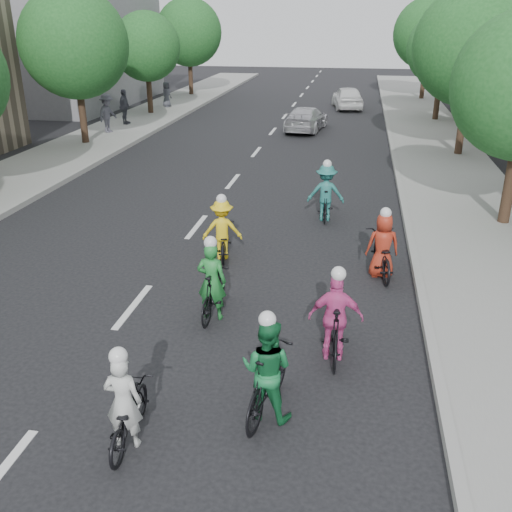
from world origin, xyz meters
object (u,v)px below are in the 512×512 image
(cyclist_3, at_px, (267,375))
(spectator_1, at_px, (124,107))
(spectator_0, at_px, (107,113))
(cyclist_1, at_px, (127,411))
(cyclist_5, at_px, (382,252))
(cyclist_6, at_px, (326,197))
(spectator_2, at_px, (167,94))
(follow_car_trail, at_px, (347,97))
(cyclist_2, at_px, (213,289))
(follow_car_lead, at_px, (306,119))
(cyclist_4, at_px, (223,234))
(cyclist_0, at_px, (336,324))

(cyclist_3, relative_size, spectator_1, 1.04)
(cyclist_3, distance_m, spectator_0, 23.47)
(cyclist_1, bearing_deg, cyclist_3, -155.92)
(cyclist_5, distance_m, spectator_1, 21.95)
(cyclist_6, xyz_separation_m, spectator_2, (-11.59, 20.13, 0.22))
(cyclist_1, xyz_separation_m, spectator_1, (-9.67, 23.87, 0.56))
(follow_car_trail, xyz_separation_m, spectator_2, (-11.58, -2.24, 0.22))
(cyclist_3, height_order, follow_car_trail, cyclist_3)
(spectator_0, xyz_separation_m, spectator_2, (0.17, 8.92, -0.16))
(cyclist_3, height_order, spectator_1, spectator_1)
(cyclist_2, relative_size, spectator_1, 0.96)
(follow_car_lead, xyz_separation_m, spectator_1, (-9.90, -0.58, 0.46))
(cyclist_4, distance_m, spectator_0, 17.36)
(cyclist_4, height_order, cyclist_6, cyclist_6)
(cyclist_5, relative_size, spectator_0, 1.03)
(cyclist_0, distance_m, cyclist_2, 2.73)
(cyclist_0, relative_size, cyclist_5, 0.92)
(cyclist_0, bearing_deg, spectator_2, -69.22)
(spectator_2, bearing_deg, cyclist_5, -136.82)
(cyclist_2, distance_m, follow_car_trail, 28.84)
(cyclist_0, distance_m, follow_car_lead, 21.84)
(cyclist_2, bearing_deg, spectator_0, -58.55)
(cyclist_6, distance_m, spectator_2, 23.23)
(cyclist_2, bearing_deg, cyclist_5, -140.08)
(cyclist_2, relative_size, follow_car_lead, 0.42)
(cyclist_1, bearing_deg, follow_car_trail, -97.39)
(cyclist_3, height_order, spectator_0, spectator_0)
(cyclist_2, xyz_separation_m, cyclist_5, (3.42, 2.65, -0.02))
(cyclist_3, height_order, follow_car_lead, cyclist_3)
(cyclist_3, xyz_separation_m, spectator_1, (-11.54, 22.89, 0.39))
(cyclist_2, xyz_separation_m, follow_car_trail, (1.85, 28.78, 0.10))
(spectator_1, bearing_deg, cyclist_5, -141.41)
(cyclist_0, height_order, cyclist_3, cyclist_3)
(follow_car_trail, relative_size, spectator_1, 2.28)
(cyclist_5, bearing_deg, spectator_0, -57.16)
(cyclist_6, relative_size, spectator_1, 0.99)
(cyclist_4, bearing_deg, cyclist_6, -136.21)
(cyclist_1, height_order, spectator_0, spectator_0)
(cyclist_5, bearing_deg, follow_car_lead, -87.81)
(cyclist_5, bearing_deg, cyclist_6, -76.29)
(cyclist_2, bearing_deg, cyclist_1, 87.61)
(cyclist_0, xyz_separation_m, cyclist_2, (-2.51, 1.07, -0.04))
(cyclist_5, xyz_separation_m, follow_car_trail, (-1.57, 26.13, 0.13))
(spectator_0, bearing_deg, spectator_2, 12.37)
(cyclist_1, distance_m, cyclist_4, 6.87)
(cyclist_1, height_order, follow_car_lead, cyclist_1)
(cyclist_2, distance_m, cyclist_5, 4.32)
(cyclist_0, xyz_separation_m, cyclist_1, (-2.81, -2.77, -0.14))
(spectator_2, bearing_deg, cyclist_6, -135.71)
(cyclist_0, bearing_deg, cyclist_3, 59.07)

